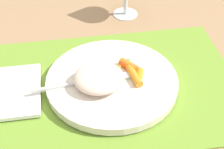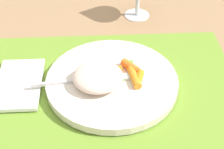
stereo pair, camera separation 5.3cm
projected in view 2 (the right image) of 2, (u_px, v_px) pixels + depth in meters
The scene contains 8 objects.
ground_plane at pixel (112, 87), 0.67m from camera, with size 2.40×2.40×0.00m, color #997551.
placemat at pixel (112, 86), 0.67m from camera, with size 0.50×0.35×0.01m, color olive.
plate at pixel (112, 81), 0.66m from camera, with size 0.25×0.25×0.02m, color silver.
rice_mound at pixel (98, 77), 0.64m from camera, with size 0.09×0.09×0.03m, color beige.
carrot_portion at pixel (128, 73), 0.66m from camera, with size 0.09×0.08×0.02m.
pea_scatter at pixel (122, 76), 0.66m from camera, with size 0.08×0.08×0.01m.
fork at pixel (96, 79), 0.65m from camera, with size 0.21×0.03×0.01m.
napkin at pixel (19, 84), 0.66m from camera, with size 0.09×0.14×0.01m, color white.
Camera 2 is at (-0.02, -0.49, 0.46)m, focal length 54.85 mm.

